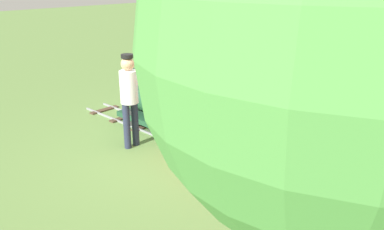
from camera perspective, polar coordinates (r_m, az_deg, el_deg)
name	(u,v)px	position (r m, az deg, el deg)	size (l,w,h in m)	color
ground_plane	(197,146)	(6.76, 0.68, -4.60)	(60.00, 60.00, 0.00)	#608442
track	(200,147)	(6.70, 1.26, -4.69)	(0.68, 6.40, 0.04)	gray
locomotive	(153,106)	(7.33, -5.84, 1.39)	(0.64, 1.45, 1.07)	#1E472D
passenger_car	(244,139)	(6.02, 7.69, -3.60)	(0.74, 2.70, 0.97)	#3F3F3F
conductor_person	(129,94)	(6.50, -9.28, 3.11)	(0.30, 0.30, 1.62)	#282D47
park_bench	(219,81)	(9.34, 3.99, 5.08)	(1.34, 0.56, 0.82)	brown
oak_tree_near	(341,67)	(1.70, 21.19, 6.66)	(1.70, 1.70, 3.38)	brown
fence_section	(322,74)	(10.22, 18.63, 5.76)	(0.08, 7.48, 0.90)	tan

